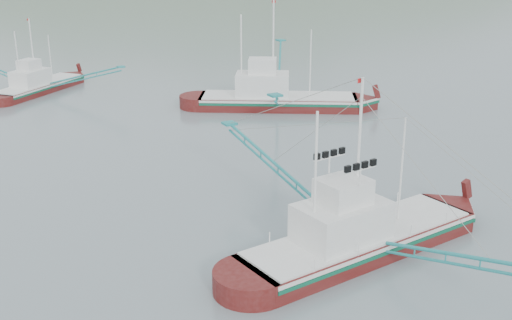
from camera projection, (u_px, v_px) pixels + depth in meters
ground at (306, 242)px, 36.83m from camera, size 1200.00×1200.00×0.00m
main_boat at (358, 227)px, 35.01m from camera, size 14.94×26.39×10.71m
bg_boat_right at (277, 85)px, 65.13m from camera, size 19.95×26.56×11.77m
bg_boat_far at (37, 75)px, 72.22m from camera, size 17.43×19.28×8.99m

